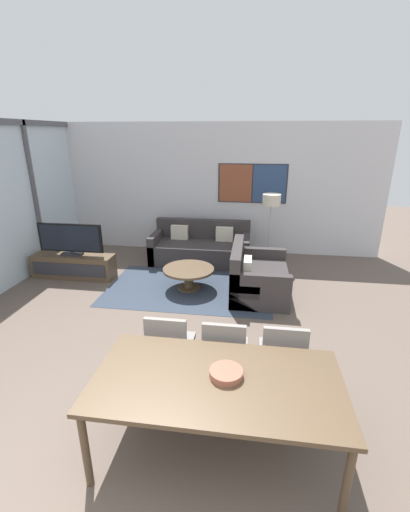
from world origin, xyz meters
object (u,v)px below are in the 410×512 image
(sofa_side, at_px, (255,278))
(television, at_px, (70,240))
(sofa_main, at_px, (201,248))
(dining_chair_right, at_px, (283,353))
(coffee_table, at_px, (189,273))
(dining_chair_centre, at_px, (225,349))
(dining_table, at_px, (217,385))
(floor_lamp, at_px, (271,205))
(dining_chair_left, at_px, (169,343))
(fruit_bowl, at_px, (226,373))
(tv_console, at_px, (74,266))

(sofa_side, bearing_deg, television, 86.27)
(sofa_main, distance_m, dining_chair_right, 4.09)
(coffee_table, relative_size, dining_chair_centre, 1.02)
(sofa_side, bearing_deg, dining_table, 174.58)
(floor_lamp, bearing_deg, dining_chair_left, -106.70)
(sofa_side, xyz_separation_m, fruit_bowl, (-0.23, -3.10, 0.50))
(sofa_main, height_order, coffee_table, sofa_main)
(floor_lamp, bearing_deg, sofa_side, -100.65)
(dining_table, bearing_deg, sofa_main, 100.32)
(sofa_main, height_order, dining_table, sofa_main)
(floor_lamp, bearing_deg, dining_chair_centre, -98.40)
(sofa_side, height_order, coffee_table, sofa_side)
(sofa_main, bearing_deg, floor_lamp, 0.23)
(tv_console, bearing_deg, fruit_bowl, -46.67)
(floor_lamp, bearing_deg, sofa_main, -179.77)
(coffee_table, distance_m, dining_chair_left, 2.42)
(television, relative_size, fruit_bowl, 4.48)
(fruit_bowl, bearing_deg, coffee_table, 106.15)
(sofa_main, relative_size, floor_lamp, 1.40)
(tv_console, distance_m, dining_chair_centre, 4.05)
(floor_lamp, bearing_deg, fruit_bowl, -96.28)
(sofa_side, bearing_deg, tv_console, 86.28)
(sofa_side, xyz_separation_m, dining_chair_centre, (-0.30, -2.41, 0.23))
(dining_chair_centre, xyz_separation_m, fruit_bowl, (0.07, -0.69, 0.27))
(television, distance_m, sofa_main, 2.58)
(tv_console, bearing_deg, dining_table, -47.63)
(sofa_main, relative_size, coffee_table, 2.30)
(coffee_table, bearing_deg, sofa_side, -0.44)
(tv_console, height_order, dining_chair_right, dining_chair_right)
(coffee_table, xyz_separation_m, fruit_bowl, (0.90, -3.11, 0.48))
(tv_console, relative_size, dining_chair_centre, 1.76)
(sofa_side, bearing_deg, floor_lamp, -10.65)
(dining_table, bearing_deg, dining_chair_left, 127.76)
(television, height_order, fruit_bowl, television)
(television, xyz_separation_m, fruit_bowl, (3.13, -3.32, 0.04))
(television, xyz_separation_m, sofa_side, (3.36, -0.22, -0.46))
(dining_table, relative_size, dining_chair_left, 2.29)
(fruit_bowl, xyz_separation_m, floor_lamp, (0.50, 4.54, 0.46))
(dining_table, xyz_separation_m, fruit_bowl, (0.07, 0.04, 0.10))
(coffee_table, xyz_separation_m, dining_chair_left, (0.25, -2.40, 0.22))
(sofa_side, bearing_deg, sofa_main, 38.33)
(sofa_main, relative_size, dining_table, 1.02)
(tv_console, relative_size, television, 1.25)
(tv_console, bearing_deg, coffee_table, -5.37)
(television, bearing_deg, dining_chair_right, -35.68)
(fruit_bowl, bearing_deg, dining_table, -150.64)
(dining_table, bearing_deg, sofa_side, 84.58)
(tv_console, xyz_separation_m, dining_chair_centre, (3.07, -2.63, 0.29))
(coffee_table, bearing_deg, dining_chair_centre, -71.02)
(sofa_main, height_order, dining_chair_centre, dining_chair_centre)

